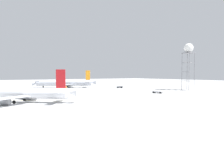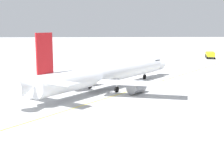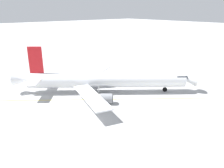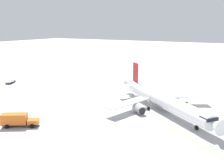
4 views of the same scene
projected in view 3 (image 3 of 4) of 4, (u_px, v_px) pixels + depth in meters
name	position (u px, v px, depth m)	size (l,w,h in m)	color
ground_plane	(97.00, 94.00, 51.74)	(600.00, 600.00, 0.00)	#B2B2B2
airliner_main	(105.00, 81.00, 52.20)	(35.99, 30.09, 11.14)	white
taxiway_centreline	(96.00, 100.00, 48.85)	(96.95, 75.58, 0.01)	yellow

